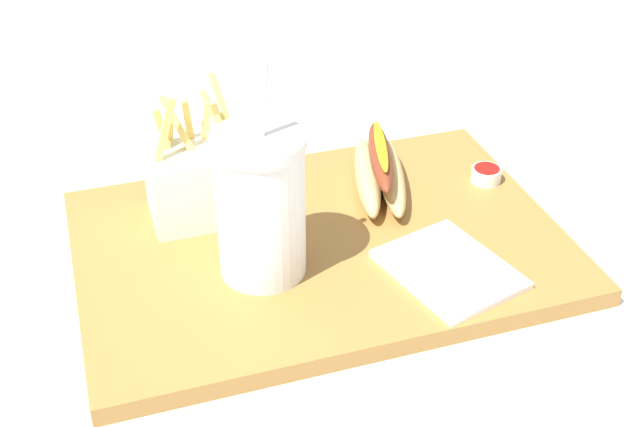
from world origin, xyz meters
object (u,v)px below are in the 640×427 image
soda_cup (261,205)px  ketchup_cup_1 (486,174)px  hot_dog_1 (380,171)px  fries_basket (199,179)px  napkin_stack (449,269)px

soda_cup → ketchup_cup_1: (0.28, 0.08, -0.07)m
soda_cup → hot_dog_1: 0.20m
fries_basket → hot_dog_1: 0.20m
soda_cup → fries_basket: soda_cup is taller
soda_cup → hot_dog_1: (0.16, 0.10, -0.05)m
soda_cup → fries_basket: (-0.04, 0.11, -0.03)m
fries_basket → ketchup_cup_1: fries_basket is taller
fries_basket → ketchup_cup_1: size_ratio=4.41×
napkin_stack → hot_dog_1: bearing=93.3°
soda_cup → napkin_stack: bearing=-19.5°
napkin_stack → ketchup_cup_1: bearing=51.5°
ketchup_cup_1 → napkin_stack: (-0.11, -0.14, -0.01)m
soda_cup → napkin_stack: 0.19m
fries_basket → soda_cup: bearing=-71.3°
soda_cup → fries_basket: size_ratio=1.45×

